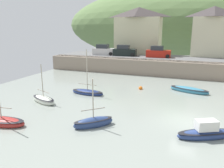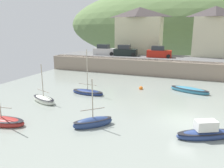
{
  "view_description": "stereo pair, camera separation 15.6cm",
  "coord_description": "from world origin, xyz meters",
  "px_view_note": "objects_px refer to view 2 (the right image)",
  "views": [
    {
      "loc": [
        0.26,
        -18.07,
        7.41
      ],
      "look_at": [
        -7.37,
        2.07,
        1.94
      ],
      "focal_mm": 35.99,
      "sensor_mm": 36.0,
      "label": 1
    },
    {
      "loc": [
        0.41,
        -18.02,
        7.41
      ],
      "look_at": [
        -7.37,
        2.07,
        1.94
      ],
      "focal_mm": 35.99,
      "sensor_mm": 36.0,
      "label": 2
    }
  ],
  "objects_px": {
    "sailboat_far_left": "(93,122)",
    "parked_car_by_wall": "(125,51)",
    "dinghy_open_wooden": "(44,100)",
    "waterfront_building_left": "(139,30)",
    "parked_car_end_of_row": "(159,53)",
    "sailboat_tall_mast": "(88,92)",
    "parked_car_near_slipway": "(104,50)",
    "sailboat_white_hull": "(2,121)",
    "rowboat_small_beached": "(189,90)",
    "waterfront_building_centre": "(213,31)",
    "mooring_buoy": "(141,88)",
    "fishing_boat_green": "(205,133)"
  },
  "relations": [
    {
      "from": "sailboat_white_hull",
      "to": "parked_car_near_slipway",
      "type": "xyz_separation_m",
      "value": [
        -2.54,
        26.63,
        2.94
      ]
    },
    {
      "from": "sailboat_far_left",
      "to": "parked_car_near_slipway",
      "type": "distance_m",
      "value": 26.23
    },
    {
      "from": "waterfront_building_centre",
      "to": "parked_car_near_slipway",
      "type": "relative_size",
      "value": 2.01
    },
    {
      "from": "parked_car_by_wall",
      "to": "rowboat_small_beached",
      "type": "bearing_deg",
      "value": -50.49
    },
    {
      "from": "sailboat_tall_mast",
      "to": "rowboat_small_beached",
      "type": "relative_size",
      "value": 1.1
    },
    {
      "from": "sailboat_tall_mast",
      "to": "parked_car_near_slipway",
      "type": "relative_size",
      "value": 1.24
    },
    {
      "from": "rowboat_small_beached",
      "to": "mooring_buoy",
      "type": "bearing_deg",
      "value": -153.8
    },
    {
      "from": "dinghy_open_wooden",
      "to": "rowboat_small_beached",
      "type": "bearing_deg",
      "value": 55.21
    },
    {
      "from": "sailboat_far_left",
      "to": "mooring_buoy",
      "type": "xyz_separation_m",
      "value": [
        0.88,
        11.64,
        -0.15
      ]
    },
    {
      "from": "sailboat_white_hull",
      "to": "parked_car_end_of_row",
      "type": "bearing_deg",
      "value": 66.89
    },
    {
      "from": "fishing_boat_green",
      "to": "parked_car_near_slipway",
      "type": "relative_size",
      "value": 0.99
    },
    {
      "from": "dinghy_open_wooden",
      "to": "rowboat_small_beached",
      "type": "height_order",
      "value": "dinghy_open_wooden"
    },
    {
      "from": "waterfront_building_left",
      "to": "sailboat_white_hull",
      "type": "bearing_deg",
      "value": -95.21
    },
    {
      "from": "sailboat_white_hull",
      "to": "sailboat_far_left",
      "type": "relative_size",
      "value": 1.36
    },
    {
      "from": "waterfront_building_centre",
      "to": "fishing_boat_green",
      "type": "height_order",
      "value": "waterfront_building_centre"
    },
    {
      "from": "waterfront_building_left",
      "to": "parked_car_end_of_row",
      "type": "relative_size",
      "value": 2.08
    },
    {
      "from": "waterfront_building_centre",
      "to": "parked_car_by_wall",
      "type": "xyz_separation_m",
      "value": [
        -14.41,
        -4.5,
        -3.52
      ]
    },
    {
      "from": "waterfront_building_centre",
      "to": "parked_car_by_wall",
      "type": "distance_m",
      "value": 15.5
    },
    {
      "from": "sailboat_white_hull",
      "to": "sailboat_tall_mast",
      "type": "bearing_deg",
      "value": 68.62
    },
    {
      "from": "waterfront_building_left",
      "to": "dinghy_open_wooden",
      "type": "height_order",
      "value": "waterfront_building_left"
    },
    {
      "from": "waterfront_building_centre",
      "to": "sailboat_far_left",
      "type": "height_order",
      "value": "waterfront_building_centre"
    },
    {
      "from": "dinghy_open_wooden",
      "to": "rowboat_small_beached",
      "type": "distance_m",
      "value": 16.46
    },
    {
      "from": "waterfront_building_left",
      "to": "rowboat_small_beached",
      "type": "bearing_deg",
      "value": -57.31
    },
    {
      "from": "sailboat_white_hull",
      "to": "rowboat_small_beached",
      "type": "bearing_deg",
      "value": 40.86
    },
    {
      "from": "waterfront_building_left",
      "to": "sailboat_far_left",
      "type": "height_order",
      "value": "waterfront_building_left"
    },
    {
      "from": "sailboat_far_left",
      "to": "parked_car_by_wall",
      "type": "distance_m",
      "value": 25.07
    },
    {
      "from": "waterfront_building_left",
      "to": "fishing_boat_green",
      "type": "relative_size",
      "value": 2.11
    },
    {
      "from": "sailboat_far_left",
      "to": "sailboat_white_hull",
      "type": "bearing_deg",
      "value": 154.48
    },
    {
      "from": "fishing_boat_green",
      "to": "sailboat_far_left",
      "type": "xyz_separation_m",
      "value": [
        -8.03,
        -1.08,
        -0.05
      ]
    },
    {
      "from": "fishing_boat_green",
      "to": "parked_car_end_of_row",
      "type": "relative_size",
      "value": 0.98
    },
    {
      "from": "waterfront_building_centre",
      "to": "sailboat_tall_mast",
      "type": "distance_m",
      "value": 25.99
    },
    {
      "from": "parked_car_by_wall",
      "to": "parked_car_end_of_row",
      "type": "bearing_deg",
      "value": -5.41
    },
    {
      "from": "waterfront_building_centre",
      "to": "rowboat_small_beached",
      "type": "relative_size",
      "value": 1.78
    },
    {
      "from": "waterfront_building_left",
      "to": "sailboat_tall_mast",
      "type": "height_order",
      "value": "waterfront_building_left"
    },
    {
      "from": "parked_car_near_slipway",
      "to": "mooring_buoy",
      "type": "xyz_separation_m",
      "value": [
        10.24,
        -12.69,
        -3.06
      ]
    },
    {
      "from": "waterfront_building_left",
      "to": "parked_car_end_of_row",
      "type": "distance_m",
      "value": 7.47
    },
    {
      "from": "sailboat_white_hull",
      "to": "parked_car_by_wall",
      "type": "xyz_separation_m",
      "value": [
        1.53,
        26.63,
        2.94
      ]
    },
    {
      "from": "parked_car_near_slipway",
      "to": "parked_car_by_wall",
      "type": "distance_m",
      "value": 4.07
    },
    {
      "from": "waterfront_building_centre",
      "to": "mooring_buoy",
      "type": "distance_m",
      "value": 20.17
    },
    {
      "from": "dinghy_open_wooden",
      "to": "sailboat_tall_mast",
      "type": "xyz_separation_m",
      "value": [
        2.84,
        4.23,
        -0.05
      ]
    },
    {
      "from": "fishing_boat_green",
      "to": "sailboat_tall_mast",
      "type": "height_order",
      "value": "sailboat_tall_mast"
    },
    {
      "from": "fishing_boat_green",
      "to": "sailboat_tall_mast",
      "type": "xyz_separation_m",
      "value": [
        -12.36,
        6.48,
        -0.12
      ]
    },
    {
      "from": "dinghy_open_wooden",
      "to": "sailboat_tall_mast",
      "type": "height_order",
      "value": "sailboat_tall_mast"
    },
    {
      "from": "waterfront_building_centre",
      "to": "parked_car_near_slipway",
      "type": "distance_m",
      "value": 19.34
    },
    {
      "from": "sailboat_far_left",
      "to": "waterfront_building_centre",
      "type": "bearing_deg",
      "value": 28.32
    },
    {
      "from": "waterfront_building_left",
      "to": "rowboat_small_beached",
      "type": "distance_m",
      "value": 20.46
    },
    {
      "from": "waterfront_building_centre",
      "to": "parked_car_by_wall",
      "type": "bearing_deg",
      "value": -162.66
    },
    {
      "from": "sailboat_tall_mast",
      "to": "rowboat_small_beached",
      "type": "distance_m",
      "value": 11.9
    },
    {
      "from": "mooring_buoy",
      "to": "waterfront_building_centre",
      "type": "bearing_deg",
      "value": 64.39
    },
    {
      "from": "dinghy_open_wooden",
      "to": "parked_car_by_wall",
      "type": "relative_size",
      "value": 0.97
    }
  ]
}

